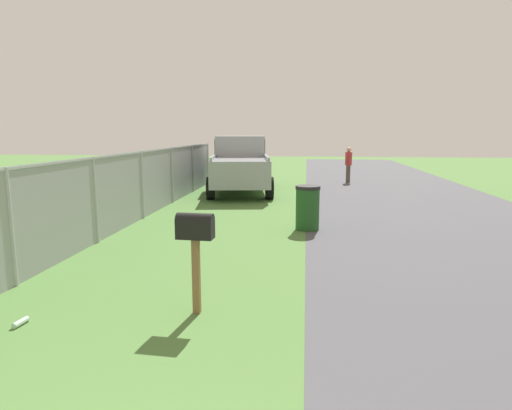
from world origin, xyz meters
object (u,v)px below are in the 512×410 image
mailbox (195,234)px  pickup_truck (240,162)px  trash_bin (308,208)px  pedestrian (348,162)px

mailbox → pickup_truck: pickup_truck is taller
trash_bin → pickup_truck: bearing=21.7°
mailbox → pickup_truck: size_ratio=0.22×
mailbox → trash_bin: mailbox is taller
pickup_truck → pedestrian: size_ratio=3.68×
mailbox → pedestrian: (14.85, -3.22, -0.12)m
trash_bin → pedestrian: bearing=-10.5°
pickup_truck → pedestrian: (3.47, -4.37, -0.21)m
mailbox → trash_bin: (4.97, -1.39, -0.50)m
pickup_truck → trash_bin: pickup_truck is taller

